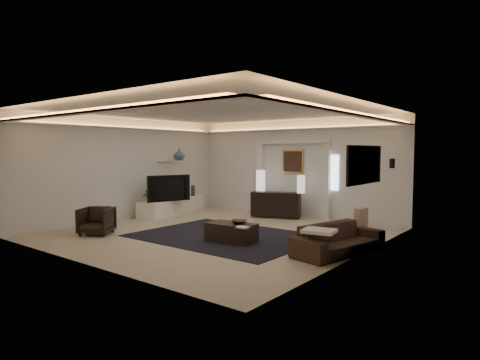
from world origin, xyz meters
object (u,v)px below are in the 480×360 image
Objects in this scene: coffee_table at (231,232)px; console at (276,204)px; armchair at (96,221)px; sofa at (339,239)px.

console is at bearing 102.81° from coffee_table.
coffee_table is 1.49× the size of armchair.
console reaches higher than sofa.
sofa reaches higher than coffee_table.
console reaches higher than armchair.
sofa is at bearing 6.34° from coffee_table.
sofa is 5.57m from armchair.
console is 2.01× the size of armchair.
sofa is 2.33m from coffee_table.
armchair reaches higher than coffee_table.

